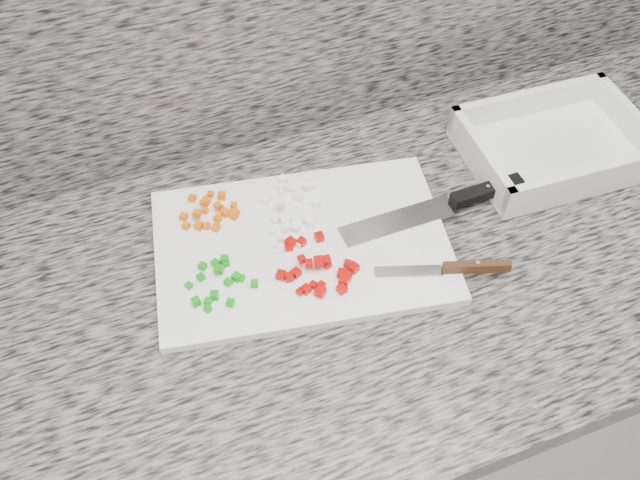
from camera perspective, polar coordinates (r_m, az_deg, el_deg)
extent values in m
cube|color=silver|center=(1.41, 1.97, -13.76)|extent=(3.92, 0.62, 0.86)
cube|color=slate|center=(1.02, 2.65, -2.88)|extent=(3.96, 0.64, 0.04)
cube|color=white|center=(1.02, -1.45, -0.46)|extent=(0.46, 0.35, 0.01)
cube|color=#DF5C04|center=(1.04, -8.34, 0.99)|extent=(0.01, 0.01, 0.01)
cube|color=#DF5C04|center=(1.06, -6.92, 2.77)|extent=(0.01, 0.01, 0.01)
cube|color=#DF5C04|center=(1.05, -6.88, 1.92)|extent=(0.01, 0.01, 0.01)
cube|color=#DF5C04|center=(1.08, -8.76, 3.64)|extent=(0.01, 0.01, 0.01)
cube|color=#DF5C04|center=(1.06, -9.17, 2.35)|extent=(0.01, 0.01, 0.01)
cube|color=#DF5C04|center=(1.04, -9.67, 1.14)|extent=(0.02, 0.02, 0.01)
cube|color=#DF5C04|center=(1.05, -8.19, 1.72)|extent=(0.01, 0.01, 0.01)
cube|color=#DF5C04|center=(1.07, -9.12, 3.08)|extent=(0.02, 0.02, 0.01)
cube|color=#DF5C04|center=(1.04, -8.26, 1.12)|extent=(0.01, 0.01, 0.01)
cube|color=#DF5C04|center=(1.06, -7.82, 2.49)|extent=(0.01, 0.01, 0.01)
cube|color=#DF5C04|center=(1.06, -7.63, 2.17)|extent=(0.01, 0.01, 0.01)
cube|color=#DF5C04|center=(1.05, -6.99, 2.09)|extent=(0.01, 0.01, 0.01)
cube|color=#DF5C04|center=(1.08, -10.19, 3.31)|extent=(0.01, 0.01, 0.01)
cube|color=#DF5C04|center=(1.07, -9.32, 2.99)|extent=(0.01, 0.01, 0.01)
cube|color=#DF5C04|center=(1.05, -10.66, 1.13)|extent=(0.01, 0.01, 0.01)
cube|color=#DF5C04|center=(1.06, -8.20, 2.75)|extent=(0.01, 0.01, 0.01)
cube|color=#DF5C04|center=(1.08, -7.87, 3.53)|extent=(0.01, 0.01, 0.01)
cube|color=#DF5C04|center=(1.05, -9.82, 2.09)|extent=(0.01, 0.01, 0.01)
cube|color=#DF5C04|center=(1.06, -10.85, 1.86)|extent=(0.01, 0.01, 0.01)
cube|color=#DF5C04|center=(1.05, -6.84, 2.24)|extent=(0.01, 0.01, 0.01)
cube|color=#DF5C04|center=(1.04, -9.02, 1.11)|extent=(0.01, 0.01, 0.01)
cube|color=#DF5C04|center=(1.06, -7.52, 2.14)|extent=(0.01, 0.01, 0.01)
cube|color=white|center=(1.04, -2.76, 1.49)|extent=(0.02, 0.02, 0.01)
cube|color=white|center=(1.07, -1.62, 3.45)|extent=(0.01, 0.01, 0.01)
cube|color=white|center=(1.07, -1.75, 3.60)|extent=(0.02, 0.02, 0.01)
cube|color=white|center=(1.04, -3.61, 1.63)|extent=(0.01, 0.01, 0.01)
cube|color=white|center=(1.04, -0.95, 1.71)|extent=(0.02, 0.02, 0.01)
cube|color=white|center=(1.07, -4.41, 3.23)|extent=(0.02, 0.02, 0.01)
cube|color=white|center=(1.09, -3.01, 4.86)|extent=(0.02, 0.02, 0.01)
cube|color=white|center=(1.03, -2.74, 1.02)|extent=(0.01, 0.01, 0.01)
cube|color=white|center=(1.08, -1.09, 4.36)|extent=(0.02, 0.02, 0.01)
cube|color=white|center=(1.08, -1.88, 4.04)|extent=(0.02, 0.02, 0.01)
cube|color=white|center=(1.03, -0.75, 1.43)|extent=(0.02, 0.02, 0.01)
cube|color=white|center=(1.08, -3.00, 3.76)|extent=(0.01, 0.01, 0.01)
cube|color=white|center=(1.04, -2.92, 1.73)|extent=(0.01, 0.01, 0.01)
cube|color=white|center=(1.08, -1.96, 4.26)|extent=(0.01, 0.01, 0.01)
cube|color=white|center=(1.06, -0.29, 3.00)|extent=(0.01, 0.01, 0.01)
cube|color=white|center=(1.08, -2.29, 4.10)|extent=(0.01, 0.01, 0.01)
cube|color=white|center=(1.03, -1.95, 1.00)|extent=(0.01, 0.01, 0.01)
cube|color=white|center=(1.08, -3.08, 4.25)|extent=(0.01, 0.01, 0.01)
cube|color=white|center=(1.08, -0.76, 4.35)|extent=(0.01, 0.01, 0.01)
cube|color=white|center=(1.05, -3.16, 2.99)|extent=(0.02, 0.02, 0.01)
cube|color=#0D900D|center=(0.96, -7.19, -4.99)|extent=(0.01, 0.01, 0.01)
cube|color=#0D900D|center=(0.97, -8.44, -4.40)|extent=(0.01, 0.01, 0.01)
cube|color=#0D900D|center=(0.98, -10.45, -3.58)|extent=(0.01, 0.01, 0.01)
cube|color=#0D900D|center=(0.98, -6.33, -3.04)|extent=(0.01, 0.01, 0.01)
cube|color=#0D900D|center=(0.98, -7.35, -3.35)|extent=(0.01, 0.01, 0.01)
cube|color=#0D900D|center=(0.96, -8.97, -5.44)|extent=(0.01, 0.01, 0.01)
cube|color=#0D900D|center=(0.96, -8.95, -4.89)|extent=(0.01, 0.01, 0.01)
cube|color=#0D900D|center=(0.98, -6.69, -2.94)|extent=(0.02, 0.02, 0.01)
cube|color=#0D900D|center=(0.96, -9.89, -4.88)|extent=(0.01, 0.01, 0.01)
cube|color=#0D900D|center=(0.99, -8.00, -2.39)|extent=(0.01, 0.01, 0.01)
cube|color=#0D900D|center=(0.97, -5.27, -3.49)|extent=(0.01, 0.01, 0.01)
cube|color=#0D900D|center=(1.00, -7.65, -1.55)|extent=(0.01, 0.01, 0.01)
cube|color=#0D900D|center=(0.99, -9.51, -2.94)|extent=(0.01, 0.01, 0.01)
cube|color=#0D900D|center=(0.98, -8.09, -2.23)|extent=(0.01, 0.01, 0.01)
cube|color=#0D900D|center=(1.00, -7.52, -1.85)|extent=(0.01, 0.01, 0.01)
cube|color=#0D900D|center=(1.00, -8.36, -1.84)|extent=(0.01, 0.01, 0.01)
cube|color=#0D900D|center=(0.98, -8.28, -2.36)|extent=(0.01, 0.01, 0.01)
cube|color=#0D900D|center=(1.00, -9.39, -2.08)|extent=(0.01, 0.01, 0.01)
cube|color=#B70502|center=(0.96, -1.13, -3.96)|extent=(0.01, 0.01, 0.01)
cube|color=#B70502|center=(0.96, -1.60, -4.14)|extent=(0.01, 0.01, 0.01)
cube|color=#B70502|center=(0.98, -1.48, -1.55)|extent=(0.01, 0.01, 0.01)
cube|color=#B70502|center=(0.98, -1.94, -2.63)|extent=(0.02, 0.02, 0.01)
cube|color=#B70502|center=(1.02, -0.07, 0.25)|extent=(0.01, 0.01, 0.01)
cube|color=#B70502|center=(0.99, 0.56, -1.97)|extent=(0.01, 0.01, 0.01)
cube|color=#B70502|center=(1.01, -2.38, -0.19)|extent=(0.02, 0.02, 0.01)
cube|color=#B70502|center=(1.01, -1.50, -0.14)|extent=(0.02, 0.02, 0.01)
cube|color=#B70502|center=(0.98, -3.14, -2.80)|extent=(0.02, 0.02, 0.01)
cube|color=#B70502|center=(0.98, 1.78, -2.68)|extent=(0.02, 0.02, 0.01)
cube|color=#B70502|center=(0.98, -0.13, -1.75)|extent=(0.02, 0.02, 0.01)
cube|color=#B70502|center=(0.98, 0.53, -1.56)|extent=(0.01, 0.01, 0.01)
cube|color=#B70502|center=(0.99, 2.22, -1.92)|extent=(0.01, 0.01, 0.01)
cube|color=#B70502|center=(0.97, 0.10, -3.63)|extent=(0.01, 0.01, 0.01)
cube|color=#B70502|center=(0.98, -0.89, -1.88)|extent=(0.01, 0.01, 0.01)
cube|color=#B70502|center=(0.96, 1.74, -3.94)|extent=(0.01, 0.01, 0.01)
cube|color=#B70502|center=(0.97, -2.50, -2.96)|extent=(0.01, 0.01, 0.01)
cube|color=#B70502|center=(0.96, 0.03, -4.15)|extent=(0.02, 0.02, 0.01)
cube|color=#B70502|center=(0.98, 2.70, -2.24)|extent=(0.02, 0.02, 0.01)
cube|color=#B70502|center=(0.97, 1.93, -3.30)|extent=(0.02, 0.02, 0.01)
cube|color=#B70502|center=(0.97, 2.25, -2.98)|extent=(0.01, 0.01, 0.01)
cube|color=#B70502|center=(0.97, -0.54, -3.60)|extent=(0.01, 0.01, 0.01)
cube|color=#B70502|center=(1.01, -2.50, -0.51)|extent=(0.01, 0.01, 0.01)
cube|color=#F6EABE|center=(1.02, -3.17, 0.09)|extent=(0.01, 0.01, 0.01)
cube|color=#F6EABE|center=(1.03, -1.95, 0.88)|extent=(0.01, 0.01, 0.01)
cube|color=#F6EABE|center=(1.03, -1.92, 0.87)|extent=(0.01, 0.01, 0.01)
cube|color=#F6EABE|center=(1.01, -1.65, -0.35)|extent=(0.01, 0.01, 0.01)
cube|color=#F6EABE|center=(1.02, -1.47, 0.24)|extent=(0.01, 0.01, 0.01)
cube|color=#F6EABE|center=(1.03, -3.83, 0.64)|extent=(0.01, 0.01, 0.01)
cube|color=#F6EABE|center=(1.01, -2.55, -0.13)|extent=(0.01, 0.01, 0.01)
cube|color=#F6EABE|center=(1.01, -3.57, -0.39)|extent=(0.01, 0.01, 0.00)
cube|color=#BBBCC1|center=(1.05, 6.29, 1.53)|extent=(0.18, 0.04, 0.00)
cube|color=black|center=(1.10, 13.21, 3.87)|extent=(0.12, 0.02, 0.02)
cylinder|color=#BBBCC1|center=(1.10, 13.30, 4.19)|extent=(0.01, 0.01, 0.00)
cube|color=#BBBCC1|center=(0.99, 7.08, -2.52)|extent=(0.09, 0.05, 0.00)
cube|color=#442511|center=(1.00, 12.43, -2.12)|extent=(0.09, 0.04, 0.02)
cylinder|color=#BBBCC1|center=(1.00, 12.51, -1.81)|extent=(0.01, 0.01, 0.00)
cube|color=silver|center=(1.21, 18.08, 6.70)|extent=(0.29, 0.21, 0.01)
cube|color=silver|center=(1.25, 16.28, 10.56)|extent=(0.28, 0.03, 0.04)
cube|color=silver|center=(1.14, 20.73, 4.55)|extent=(0.28, 0.03, 0.04)
cube|color=silver|center=(1.27, 23.52, 8.73)|extent=(0.02, 0.20, 0.04)
cube|color=silver|center=(1.13, 12.73, 6.46)|extent=(0.02, 0.20, 0.04)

